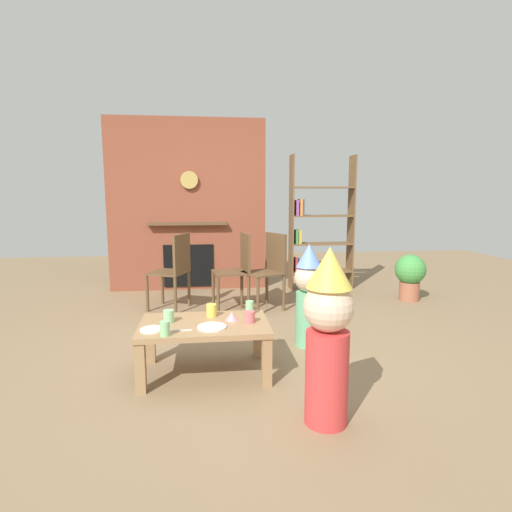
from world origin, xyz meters
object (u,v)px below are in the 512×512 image
paper_cup_near_left (169,316)px  paper_cup_far_left (250,307)px  paper_cup_center (250,317)px  paper_cup_near_right (165,328)px  paper_plate_rear (152,329)px  child_in_pink (308,293)px  potted_plant_tall (410,274)px  birthday_cake_slice (232,316)px  dining_chair_right (269,266)px  bookshelf (317,227)px  child_with_cone_hat (328,332)px  coffee_table (204,331)px  paper_plate_front (212,327)px  dining_chair_middle (238,266)px  dining_chair_left (175,267)px  paper_cup_far_right (212,310)px

paper_cup_near_left → paper_cup_far_left: (0.63, 0.15, 0.01)m
paper_cup_center → paper_cup_far_left: size_ratio=0.82×
paper_cup_near_right → paper_plate_rear: size_ratio=0.60×
child_in_pink → potted_plant_tall: child_in_pink is taller
paper_cup_near_left → paper_plate_rear: bearing=-120.0°
birthday_cake_slice → dining_chair_right: dining_chair_right is taller
bookshelf → dining_chair_right: (-0.85, -1.00, -0.38)m
dining_chair_right → potted_plant_tall: 1.87m
dining_chair_right → potted_plant_tall: bearing=159.8°
child_with_cone_hat → paper_cup_near_right: bearing=19.1°
coffee_table → paper_plate_front: paper_plate_front is taller
paper_plate_rear → potted_plant_tall: bearing=34.0°
dining_chair_middle → coffee_table: bearing=69.6°
paper_cup_near_left → dining_chair_middle: (0.66, 1.74, 0.07)m
paper_cup_far_left → dining_chair_left: size_ratio=0.12×
paper_cup_far_right → paper_plate_rear: 0.51m
coffee_table → paper_plate_rear: paper_plate_rear is taller
bookshelf → child_with_cone_hat: size_ratio=1.79×
coffee_table → paper_cup_center: 0.36m
coffee_table → paper_cup_far_left: (0.36, 0.20, 0.12)m
paper_cup_far_left → paper_plate_front: (-0.31, -0.32, -0.05)m
dining_chair_left → paper_plate_rear: bearing=112.1°
coffee_table → paper_cup_center: bearing=-4.9°
child_in_pink → paper_plate_front: bearing=7.2°
child_with_cone_hat → child_in_pink: child_with_cone_hat is taller
paper_plate_rear → dining_chair_right: bearing=58.7°
potted_plant_tall → dining_chair_right: bearing=-175.0°
coffee_table → potted_plant_tall: 3.22m
paper_plate_front → birthday_cake_slice: bearing=46.6°
paper_cup_far_left → potted_plant_tall: bearing=37.0°
paper_cup_near_left → paper_plate_front: (0.32, -0.17, -0.04)m
dining_chair_left → dining_chair_middle: bearing=-159.3°
paper_cup_near_left → paper_cup_far_left: bearing=13.0°
paper_cup_near_right → dining_chair_left: (-0.08, 2.07, 0.06)m
paper_plate_front → child_in_pink: (0.86, 0.60, 0.09)m
bookshelf → paper_cup_center: bearing=-114.7°
bookshelf → dining_chair_left: bearing=-155.1°
paper_cup_far_left → birthday_cake_slice: 0.22m
paper_cup_near_left → paper_plate_front: bearing=-28.0°
paper_cup_near_right → birthday_cake_slice: (0.48, 0.29, -0.02)m
coffee_table → dining_chair_middle: dining_chair_middle is taller
child_in_pink → paper_cup_near_right: bearing=4.1°
paper_cup_far_right → paper_cup_near_right: bearing=-128.2°
dining_chair_left → dining_chair_middle: 0.74m
paper_plate_rear → dining_chair_middle: (0.76, 1.92, 0.11)m
birthday_cake_slice → potted_plant_tall: potted_plant_tall is taller
paper_plate_rear → child_with_cone_hat: (1.09, -0.65, 0.16)m
paper_cup_near_right → dining_chair_right: (1.02, 1.98, 0.06)m
paper_cup_near_right → child_in_pink: (1.19, 0.73, 0.04)m
paper_plate_rear → birthday_cake_slice: size_ratio=1.70×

